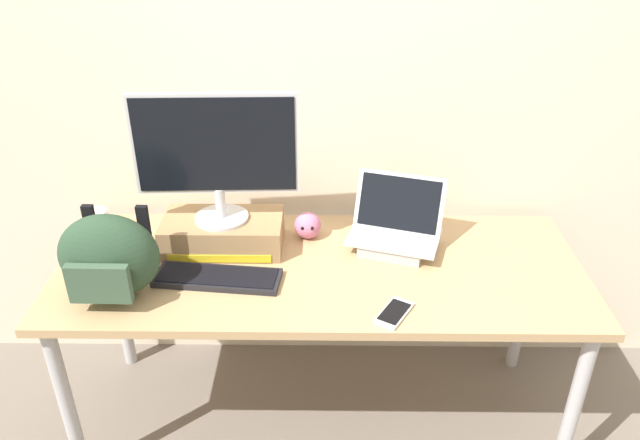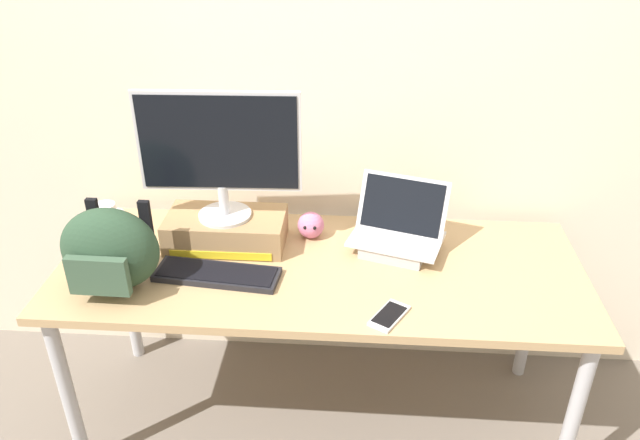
# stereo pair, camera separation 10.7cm
# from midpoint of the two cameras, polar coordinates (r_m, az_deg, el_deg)

# --- Properties ---
(ground_plane) EXTENTS (20.00, 20.00, 0.00)m
(ground_plane) POSITION_cam_midpoint_polar(r_m,az_deg,el_deg) (2.61, -1.23, -17.38)
(ground_plane) COLOR #70665B
(back_wall) EXTENTS (7.00, 0.10, 2.60)m
(back_wall) POSITION_cam_midpoint_polar(r_m,az_deg,el_deg) (2.32, -1.23, 14.44)
(back_wall) COLOR beige
(back_wall) RESTS_ON ground
(desk) EXTENTS (1.81, 0.72, 0.71)m
(desk) POSITION_cam_midpoint_polar(r_m,az_deg,el_deg) (2.18, -1.41, -5.71)
(desk) COLOR tan
(desk) RESTS_ON ground
(toner_box_yellow) EXTENTS (0.42, 0.23, 0.11)m
(toner_box_yellow) POSITION_cam_midpoint_polar(r_m,az_deg,el_deg) (2.25, -10.25, -1.17)
(toner_box_yellow) COLOR #9E7A51
(toner_box_yellow) RESTS_ON desk
(desktop_monitor) EXTENTS (0.56, 0.19, 0.46)m
(desktop_monitor) POSITION_cam_midpoint_polar(r_m,az_deg,el_deg) (2.11, -10.99, 6.05)
(desktop_monitor) COLOR silver
(desktop_monitor) RESTS_ON toner_box_yellow
(open_laptop) EXTENTS (0.37, 0.30, 0.25)m
(open_laptop) POSITION_cam_midpoint_polar(r_m,az_deg,el_deg) (2.23, 5.53, -1.36)
(open_laptop) COLOR #ADADB2
(open_laptop) RESTS_ON desk
(external_keyboard) EXTENTS (0.43, 0.18, 0.02)m
(external_keyboard) POSITION_cam_midpoint_polar(r_m,az_deg,el_deg) (2.10, -10.85, -5.26)
(external_keyboard) COLOR black
(external_keyboard) RESTS_ON desk
(messenger_backpack) EXTENTS (0.32, 0.24, 0.28)m
(messenger_backpack) POSITION_cam_midpoint_polar(r_m,az_deg,el_deg) (2.05, -20.28, -3.21)
(messenger_backpack) COLOR #28422D
(messenger_backpack) RESTS_ON desk
(coffee_mug) EXTENTS (0.12, 0.08, 0.09)m
(coffee_mug) POSITION_cam_midpoint_polar(r_m,az_deg,el_deg) (2.47, -20.87, -0.14)
(coffee_mug) COLOR silver
(coffee_mug) RESTS_ON desk
(cell_phone) EXTENTS (0.14, 0.16, 0.01)m
(cell_phone) POSITION_cam_midpoint_polar(r_m,az_deg,el_deg) (1.93, 5.26, -8.55)
(cell_phone) COLOR silver
(cell_phone) RESTS_ON desk
(plush_toy) EXTENTS (0.10, 0.10, 0.10)m
(plush_toy) POSITION_cam_midpoint_polar(r_m,az_deg,el_deg) (2.28, -2.48, -0.52)
(plush_toy) COLOR #CC7099
(plush_toy) RESTS_ON desk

